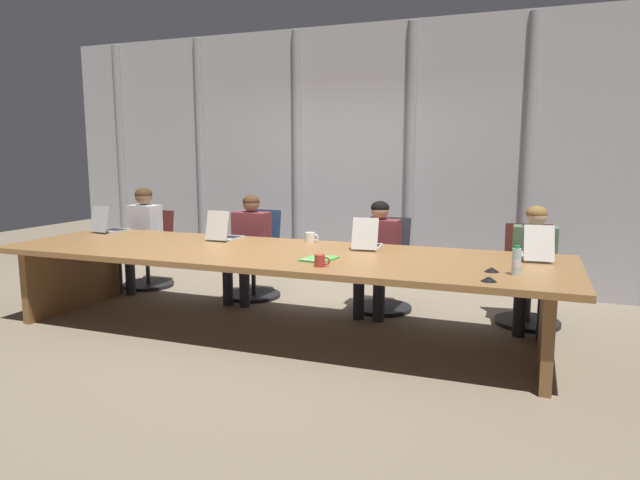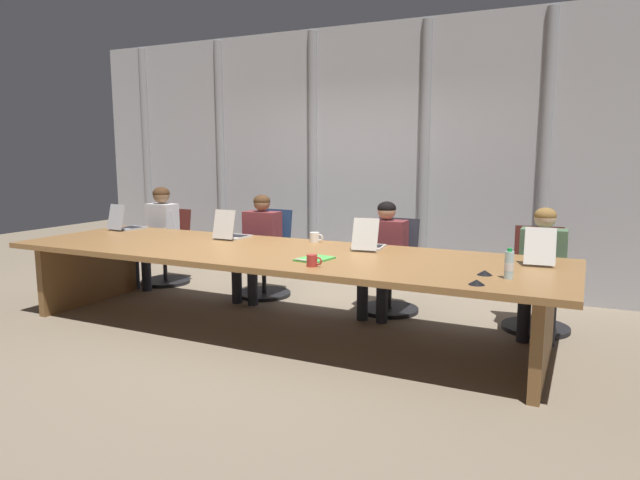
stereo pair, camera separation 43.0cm
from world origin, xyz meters
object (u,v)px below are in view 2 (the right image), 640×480
Objects in this scene: office_chair_center at (391,277)px; conference_mic_left_side at (477,282)px; laptop_right_mid at (539,255)px; laptop_left_mid at (232,233)px; spiral_notepad at (314,259)px; person_left_mid at (258,240)px; water_bottle_primary at (509,265)px; laptop_center at (369,243)px; office_chair_left_end at (167,255)px; laptop_left_end at (126,225)px; office_chair_right_mid at (537,292)px; coffee_mug_near at (312,261)px; person_left_end at (158,230)px; person_right_mid at (542,264)px; coffee_mug_far at (315,237)px; person_center at (383,251)px; conference_mic_middle at (485,273)px.

office_chair_center is 8.58× the size of conference_mic_left_side.
laptop_left_mid is at bearing 85.86° from laptop_right_mid.
laptop_right_mid is at bearing 32.18° from spiral_notepad.
person_left_mid is 5.37× the size of water_bottle_primary.
laptop_center is 0.47× the size of office_chair_left_end.
laptop_center is (2.97, -0.03, -0.00)m from laptop_left_end.
office_chair_right_mid is 2.15m from spiral_notepad.
office_chair_left_end is 4.34m from office_chair_right_mid.
office_chair_center is 1.67m from coffee_mug_near.
person_left_end reaches higher than spiral_notepad.
person_right_mid reaches higher than laptop_left_mid.
laptop_center is 3.07× the size of coffee_mug_far.
spiral_notepad is (2.73, -1.36, 0.41)m from office_chair_left_end.
water_bottle_primary reaches higher than coffee_mug_far.
water_bottle_primary reaches higher than spiral_notepad.
laptop_right_mid is at bearing -88.57° from laptop_left_mid.
laptop_left_mid is at bearing -69.87° from person_center.
person_left_end is at bearing -0.68° from office_chair_left_end.
laptop_center reaches higher than laptop_right_mid.
person_left_mid reaches higher than laptop_left_mid.
laptop_left_end is 0.79m from office_chair_left_end.
person_right_mid is at bearing 45.57° from spiral_notepad.
laptop_right_mid is 0.51× the size of office_chair_center.
water_bottle_primary is 0.19m from conference_mic_middle.
person_left_end is 10.93× the size of conference_mic_middle.
laptop_right_mid reaches higher than conference_mic_left_side.
laptop_left_mid is 3.51× the size of conference_mic_middle.
laptop_center reaches higher than office_chair_center.
person_right_mid is (0.03, -0.16, 0.29)m from office_chair_right_mid.
laptop_left_end is 4.17m from conference_mic_middle.
person_left_end is 4.43m from water_bottle_primary.
person_right_mid reaches higher than laptop_center.
laptop_center reaches higher than office_chair_right_mid.
person_right_mid is 2.12m from coffee_mug_near.
conference_mic_middle is (2.63, -0.66, -0.04)m from laptop_left_mid.
laptop_right_mid is at bearing 31.11° from coffee_mug_near.
person_center is (2.93, 0.48, -0.16)m from laptop_left_end.
laptop_left_mid is 3.03× the size of coffee_mug_near.
conference_mic_left_side is at bearing 74.41° from person_left_end.
laptop_center is at bearing 138.72° from conference_mic_left_side.
person_left_end is at bearing 71.16° from laptop_left_mid.
laptop_left_mid reaches higher than spiral_notepad.
office_chair_center is 7.41× the size of coffee_mug_near.
conference_mic_middle is 1.35m from spiral_notepad.
office_chair_center is 0.33m from person_center.
coffee_mug_near reaches higher than spiral_notepad.
laptop_left_mid is at bearing -169.39° from coffee_mug_far.
person_right_mid reaches higher than coffee_mug_far.
office_chair_right_mid is 0.78× the size of person_left_end.
conference_mic_left_side is (-0.29, -1.52, 0.12)m from person_right_mid.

